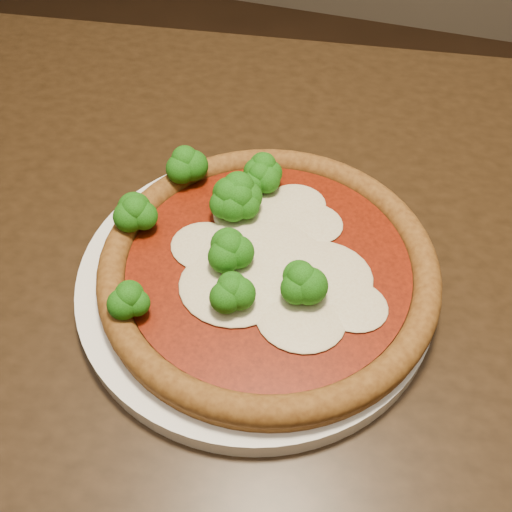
% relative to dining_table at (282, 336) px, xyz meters
% --- Properties ---
extents(dining_table, '(1.16, 0.93, 0.75)m').
position_rel_dining_table_xyz_m(dining_table, '(0.00, 0.00, 0.00)').
color(dining_table, black).
rests_on(dining_table, floor).
extents(plate, '(0.31, 0.31, 0.02)m').
position_rel_dining_table_xyz_m(plate, '(-0.02, -0.02, 0.12)').
color(plate, white).
rests_on(plate, dining_table).
extents(pizza, '(0.28, 0.28, 0.06)m').
position_rel_dining_table_xyz_m(pizza, '(-0.02, -0.01, 0.14)').
color(pizza, brown).
rests_on(pizza, plate).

